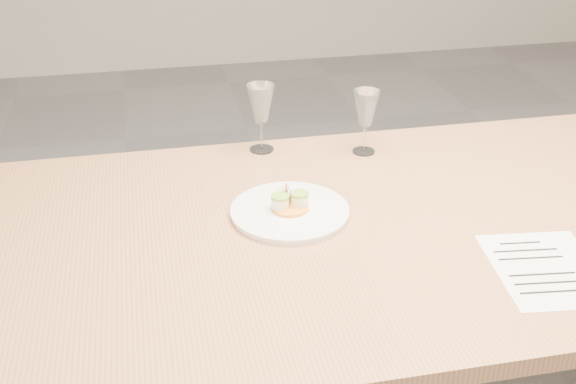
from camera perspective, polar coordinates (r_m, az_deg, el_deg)
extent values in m
cube|color=#B0794C|center=(1.69, 8.42, -2.75)|extent=(2.40, 1.00, 0.04)
cylinder|color=white|center=(1.68, 0.14, -1.61)|extent=(0.27, 0.27, 0.01)
cylinder|color=white|center=(1.67, 0.14, -1.43)|extent=(0.28, 0.28, 0.01)
cylinder|color=#FFA630|center=(1.67, 0.14, -1.25)|extent=(0.09, 0.09, 0.01)
cylinder|color=#F5ECC8|center=(1.66, -0.64, -0.84)|extent=(0.04, 0.04, 0.03)
cylinder|color=#F5ECC8|center=(1.67, 0.91, -0.61)|extent=(0.04, 0.04, 0.03)
cylinder|color=#92C436|center=(1.65, -0.64, -0.36)|extent=(0.04, 0.04, 0.01)
cylinder|color=#92C436|center=(1.66, 0.92, -0.14)|extent=(0.04, 0.04, 0.01)
cylinder|color=#CAC96C|center=(1.65, 2.28, -1.93)|extent=(0.04, 0.04, 0.00)
cube|color=white|center=(1.58, 19.82, -5.72)|extent=(0.25, 0.30, 0.00)
cube|color=black|center=(1.65, 17.87, -3.85)|extent=(0.09, 0.02, 0.00)
cube|color=black|center=(1.63, 18.25, -4.40)|extent=(0.14, 0.02, 0.00)
cube|color=black|center=(1.61, 18.63, -4.97)|extent=(0.14, 0.02, 0.00)
cube|color=black|center=(1.56, 19.44, -6.15)|extent=(0.14, 0.02, 0.00)
cube|color=black|center=(1.54, 19.86, -6.76)|extent=(0.14, 0.02, 0.00)
cube|color=black|center=(1.52, 20.30, -7.39)|extent=(0.14, 0.02, 0.00)
cylinder|color=black|center=(1.72, -2.62, -0.94)|extent=(0.12, 0.12, 0.01)
cube|color=silver|center=(1.75, -1.58, -0.01)|extent=(0.02, 0.02, 0.00)
cylinder|color=white|center=(2.00, -2.09, 3.39)|extent=(0.07, 0.07, 0.00)
cylinder|color=white|center=(1.98, -2.11, 4.50)|extent=(0.01, 0.01, 0.08)
cone|color=white|center=(1.95, -2.16, 6.99)|extent=(0.08, 0.08, 0.10)
cylinder|color=white|center=(2.00, 5.99, 3.21)|extent=(0.06, 0.06, 0.00)
cylinder|color=white|center=(1.98, 6.05, 4.26)|extent=(0.01, 0.01, 0.08)
cone|color=white|center=(1.95, 6.18, 6.59)|extent=(0.07, 0.07, 0.10)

